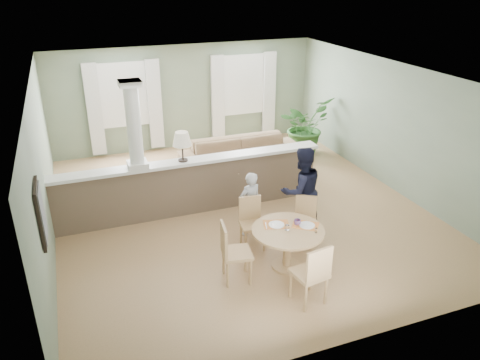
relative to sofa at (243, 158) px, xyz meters
name	(u,v)px	position (x,y,z in m)	size (l,w,h in m)	color
ground	(239,208)	(-0.69, -1.55, -0.42)	(8.00, 8.00, 0.00)	tan
room_shell	(226,114)	(-0.72, -0.93, 1.39)	(7.02, 8.02, 2.71)	gray
pony_wall	(187,180)	(-1.68, -1.35, 0.29)	(5.32, 0.38, 2.70)	brown
sofa	(243,158)	(0.00, 0.00, 0.00)	(2.87, 1.12, 0.84)	olive
houseplant	(305,126)	(2.01, 0.81, 0.32)	(1.32, 1.15, 1.47)	#2D5B24
dining_table	(288,237)	(-0.67, -3.73, 0.13)	(1.15, 1.15, 0.79)	tan
chair_far_boy	(251,220)	(-0.97, -2.91, 0.07)	(0.45, 0.45, 0.89)	tan
chair_far_man	(305,218)	(-0.06, -3.14, 0.05)	(0.54, 0.54, 0.86)	tan
chair_near	(313,272)	(-0.75, -4.69, 0.12)	(0.51, 0.51, 0.98)	tan
chair_side	(232,250)	(-1.62, -3.75, 0.12)	(0.50, 0.50, 0.97)	tan
child_person	(250,204)	(-0.86, -2.56, 0.19)	(0.44, 0.29, 1.21)	#A5A5AA
man_person	(301,191)	(0.04, -2.77, 0.40)	(0.79, 0.62, 1.63)	black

